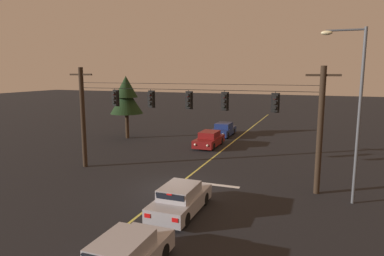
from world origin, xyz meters
The scene contains 14 objects.
ground_plane centered at (0.00, 0.00, 0.00)m, with size 180.00×180.00×0.00m, color black.
lane_centre_stripe centered at (0.00, 8.05, 0.00)m, with size 0.14×60.00×0.01m, color #D1C64C.
stop_bar_paint centered at (1.90, 1.45, 0.00)m, with size 3.40×0.36×0.01m, color silver.
signal_span_assembly centered at (0.00, 2.05, 3.68)m, with size 17.47×0.32×7.06m.
traffic_light_leftmost centered at (-5.14, 2.03, 5.00)m, with size 0.48×0.41×1.22m.
traffic_light_left_inner centered at (-2.47, 2.03, 5.00)m, with size 0.48×0.41×1.22m.
traffic_light_centre centered at (0.14, 2.03, 5.00)m, with size 0.48×0.41×1.22m.
traffic_light_right_inner centered at (2.42, 2.03, 5.00)m, with size 0.48×0.41×1.22m.
traffic_light_rightmost centered at (5.37, 2.03, 5.00)m, with size 0.48×0.41×1.22m.
car_waiting_near_lane centered at (1.71, -3.12, 0.65)m, with size 1.80×4.33×1.39m.
car_oncoming_lead centered at (-1.57, 11.66, 0.65)m, with size 1.80×4.42×1.39m.
car_oncoming_trailing centered at (-1.76, 17.30, 0.65)m, with size 1.80×4.42×1.39m.
street_lamp_corner centered at (9.33, 1.14, 5.26)m, with size 2.11×0.30×8.87m.
tree_verge_near centered at (-10.70, 12.56, 4.26)m, with size 3.31×3.31×6.37m.
Camera 1 is at (7.76, -17.60, 6.70)m, focal length 32.01 mm.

